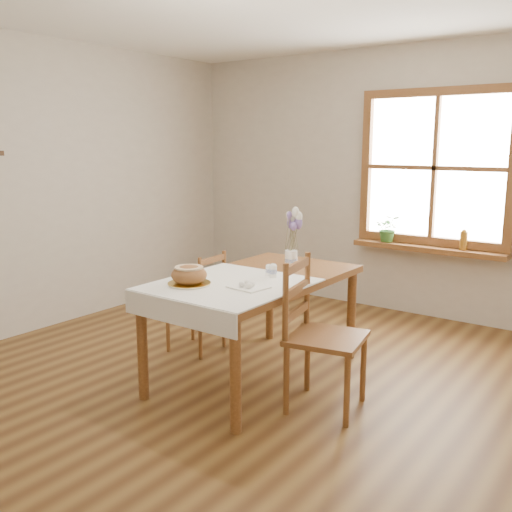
{
  "coord_description": "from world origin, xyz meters",
  "views": [
    {
      "loc": [
        2.31,
        -2.88,
        1.69
      ],
      "look_at": [
        0.0,
        0.3,
        0.9
      ],
      "focal_mm": 40.0,
      "sensor_mm": 36.0,
      "label": 1
    }
  ],
  "objects": [
    {
      "name": "flower_vase",
      "position": [
        -0.01,
        0.77,
        0.8
      ],
      "size": [
        0.12,
        0.12,
        0.11
      ],
      "primitive_type": "cylinder",
      "rotation": [
        0.0,
        0.0,
        0.33
      ],
      "color": "white",
      "rests_on": "dining_table"
    },
    {
      "name": "room_walls",
      "position": [
        0.0,
        0.0,
        1.71
      ],
      "size": [
        4.6,
        5.1,
        2.65
      ],
      "color": "beige",
      "rests_on": "ground"
    },
    {
      "name": "pepper_shaker",
      "position": [
        0.08,
        0.35,
        0.8
      ],
      "size": [
        0.05,
        0.05,
        0.08
      ],
      "primitive_type": "cylinder",
      "rotation": [
        0.0,
        0.0,
        0.19
      ],
      "color": "white",
      "rests_on": "table_linen"
    },
    {
      "name": "table_linen",
      "position": [
        0.0,
        -0.0,
        0.76
      ],
      "size": [
        0.91,
        0.99,
        0.01
      ],
      "primitive_type": "cube",
      "color": "white",
      "rests_on": "dining_table"
    },
    {
      "name": "salt_shaker",
      "position": [
        0.13,
        0.32,
        0.81
      ],
      "size": [
        0.06,
        0.06,
        0.1
      ],
      "primitive_type": "cylinder",
      "rotation": [
        0.0,
        0.0,
        0.15
      ],
      "color": "white",
      "rests_on": "table_linen"
    },
    {
      "name": "ground",
      "position": [
        0.0,
        0.0,
        0.0
      ],
      "size": [
        5.0,
        5.0,
        0.0
      ],
      "primitive_type": "plane",
      "color": "brown",
      "rests_on": "ground"
    },
    {
      "name": "eggs",
      "position": [
        0.17,
        -0.02,
        0.79
      ],
      "size": [
        0.19,
        0.18,
        0.04
      ],
      "primitive_type": null,
      "rotation": [
        0.0,
        0.0,
        -0.11
      ],
      "color": "white",
      "rests_on": "egg_napkin"
    },
    {
      "name": "window_sill",
      "position": [
        0.5,
        2.4,
        0.69
      ],
      "size": [
        1.46,
        0.2,
        0.05
      ],
      "color": "brown",
      "rests_on": "ground"
    },
    {
      "name": "potted_plant",
      "position": [
        0.09,
        2.4,
        0.82
      ],
      "size": [
        0.32,
        0.34,
        0.21
      ],
      "primitive_type": "imported",
      "rotation": [
        0.0,
        0.0,
        0.38
      ],
      "color": "#39732E",
      "rests_on": "window_sill"
    },
    {
      "name": "chair_right",
      "position": [
        0.66,
        0.16,
        0.49
      ],
      "size": [
        0.56,
        0.54,
        0.97
      ],
      "primitive_type": null,
      "rotation": [
        0.0,
        0.0,
        1.77
      ],
      "color": "brown",
      "rests_on": "ground"
    },
    {
      "name": "egg_napkin",
      "position": [
        0.17,
        -0.02,
        0.77
      ],
      "size": [
        0.25,
        0.22,
        0.01
      ],
      "primitive_type": "cube",
      "rotation": [
        0.0,
        0.0,
        -0.11
      ],
      "color": "white",
      "rests_on": "table_linen"
    },
    {
      "name": "chair_left",
      "position": [
        -0.73,
        0.46,
        0.41
      ],
      "size": [
        0.43,
        0.41,
        0.82
      ],
      "primitive_type": null,
      "rotation": [
        0.0,
        0.0,
        -1.49
      ],
      "color": "brown",
      "rests_on": "ground"
    },
    {
      "name": "dining_table",
      "position": [
        0.0,
        0.3,
        0.66
      ],
      "size": [
        0.9,
        1.6,
        0.75
      ],
      "color": "brown",
      "rests_on": "ground"
    },
    {
      "name": "bread_plate",
      "position": [
        -0.2,
        -0.18,
        0.77
      ],
      "size": [
        0.32,
        0.32,
        0.01
      ],
      "primitive_type": "cylinder",
      "rotation": [
        0.0,
        0.0,
        -0.15
      ],
      "color": "white",
      "rests_on": "table_linen"
    },
    {
      "name": "lavender_bouquet",
      "position": [
        -0.01,
        0.77,
        1.02
      ],
      "size": [
        0.17,
        0.17,
        0.32
      ],
      "primitive_type": null,
      "color": "#70579A",
      "rests_on": "flower_vase"
    },
    {
      "name": "amber_bottle",
      "position": [
        0.83,
        2.4,
        0.81
      ],
      "size": [
        0.09,
        0.09,
        0.19
      ],
      "primitive_type": "cylinder",
      "rotation": [
        0.0,
        0.0,
        0.37
      ],
      "color": "#98641C",
      "rests_on": "window_sill"
    },
    {
      "name": "window",
      "position": [
        0.5,
        2.47,
        1.45
      ],
      "size": [
        1.46,
        0.08,
        1.46
      ],
      "color": "brown",
      "rests_on": "ground"
    },
    {
      "name": "bread_loaf",
      "position": [
        -0.2,
        -0.18,
        0.84
      ],
      "size": [
        0.24,
        0.24,
        0.13
      ],
      "primitive_type": "ellipsoid",
      "color": "olive",
      "rests_on": "bread_plate"
    }
  ]
}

